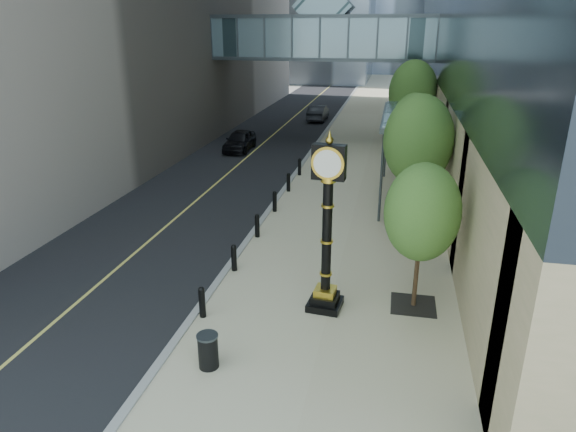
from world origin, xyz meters
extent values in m
plane|color=gray|center=(0.00, 0.00, 0.00)|extent=(320.00, 320.00, 0.00)
cube|color=black|center=(-7.00, 40.00, 0.01)|extent=(8.00, 180.00, 0.02)
cube|color=#B7AE8D|center=(1.00, 40.00, 0.03)|extent=(8.00, 180.00, 0.06)
cube|color=gray|center=(-3.00, 40.00, 0.04)|extent=(0.25, 180.00, 0.07)
cube|color=slate|center=(-3.00, 28.00, 7.50)|extent=(17.00, 4.00, 3.00)
cube|color=#383F44|center=(-3.00, 28.00, 6.05)|extent=(17.00, 4.20, 0.25)
cube|color=#383F44|center=(-3.00, 28.00, 8.95)|extent=(17.00, 4.20, 0.25)
cube|color=slate|center=(-3.00, 28.00, 9.60)|extent=(4.24, 3.00, 4.24)
cube|color=#383F44|center=(3.50, 14.00, 4.20)|extent=(3.00, 8.00, 0.25)
cube|color=slate|center=(3.50, 14.00, 4.35)|extent=(2.80, 7.80, 0.06)
cylinder|color=#383F44|center=(2.20, 10.30, 2.10)|extent=(0.12, 0.12, 4.20)
cylinder|color=#383F44|center=(2.20, 17.70, 2.10)|extent=(0.12, 0.12, 4.20)
cylinder|color=black|center=(-2.70, 1.00, 0.51)|extent=(0.20, 0.20, 0.90)
cylinder|color=black|center=(-2.70, 4.20, 0.51)|extent=(0.20, 0.20, 0.90)
cylinder|color=black|center=(-2.70, 7.40, 0.51)|extent=(0.20, 0.20, 0.90)
cylinder|color=black|center=(-2.70, 10.60, 0.51)|extent=(0.20, 0.20, 0.90)
cylinder|color=black|center=(-2.70, 13.80, 0.51)|extent=(0.20, 0.20, 0.90)
cylinder|color=black|center=(-2.70, 17.00, 0.51)|extent=(0.20, 0.20, 0.90)
cube|color=black|center=(3.60, 3.00, 0.07)|extent=(1.40, 1.40, 0.02)
cylinder|color=#42301C|center=(3.60, 3.00, 1.29)|extent=(0.14, 0.14, 2.47)
ellipsoid|color=#2E5B21|center=(3.60, 3.00, 3.20)|extent=(2.26, 2.26, 3.01)
cube|color=black|center=(3.60, 9.50, 0.07)|extent=(1.40, 1.40, 0.02)
cylinder|color=#42301C|center=(3.60, 9.50, 1.60)|extent=(0.14, 0.14, 3.09)
ellipsoid|color=#2E5B21|center=(3.60, 9.50, 3.99)|extent=(2.83, 2.83, 3.77)
cube|color=black|center=(3.60, 16.00, 0.07)|extent=(1.40, 1.40, 0.02)
cylinder|color=#42301C|center=(3.60, 16.00, 1.40)|extent=(0.14, 0.14, 2.69)
ellipsoid|color=#2E5B21|center=(3.60, 16.00, 3.48)|extent=(2.46, 2.46, 3.28)
cube|color=black|center=(3.60, 22.50, 0.07)|extent=(1.40, 1.40, 0.02)
cylinder|color=#42301C|center=(3.60, 22.50, 1.74)|extent=(0.14, 0.14, 3.36)
ellipsoid|color=#2E5B21|center=(3.60, 22.50, 4.33)|extent=(3.08, 3.08, 4.10)
cube|color=black|center=(3.60, 29.00, 0.07)|extent=(1.40, 1.40, 0.02)
cylinder|color=#42301C|center=(3.60, 29.00, 1.35)|extent=(0.14, 0.14, 2.58)
ellipsoid|color=#2E5B21|center=(3.60, 29.00, 3.34)|extent=(2.36, 2.36, 3.15)
cube|color=black|center=(0.87, 2.31, 0.17)|extent=(1.11, 1.11, 0.23)
cube|color=black|center=(0.87, 2.31, 0.40)|extent=(0.87, 0.87, 0.23)
cube|color=gold|center=(0.87, 2.31, 0.63)|extent=(0.68, 0.68, 0.23)
cylinder|color=black|center=(0.87, 2.31, 2.50)|extent=(0.29, 0.29, 3.51)
cube|color=black|center=(0.87, 2.31, 4.76)|extent=(0.99, 0.43, 1.02)
cylinder|color=white|center=(0.87, 2.50, 4.76)|extent=(0.79, 0.12, 0.79)
cylinder|color=white|center=(0.87, 2.11, 4.76)|extent=(0.79, 0.12, 0.79)
sphere|color=gold|center=(0.87, 2.31, 5.39)|extent=(0.23, 0.23, 0.23)
cylinder|color=black|center=(-1.67, -1.28, 0.51)|extent=(0.63, 0.63, 0.90)
imported|color=beige|center=(4.50, 8.37, 0.94)|extent=(0.74, 0.60, 1.76)
imported|color=black|center=(-8.04, 22.53, 0.73)|extent=(1.75, 4.18, 1.41)
imported|color=black|center=(-4.45, 35.66, 0.73)|extent=(1.53, 4.30, 1.41)
camera|label=1|loc=(2.62, -11.76, 8.43)|focal=32.00mm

